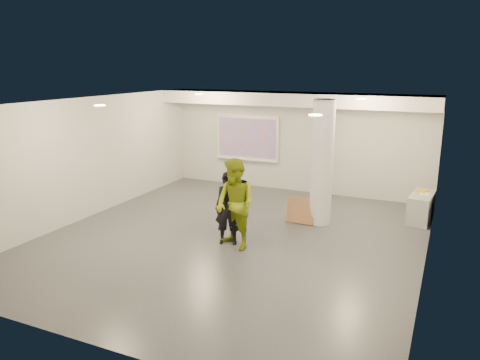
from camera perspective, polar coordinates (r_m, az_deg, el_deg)
The scene contains 20 objects.
floor at distance 10.52m, azimuth -0.91°, elevation -7.10°, with size 8.00×9.00×0.01m, color #36383D.
ceiling at distance 9.85m, azimuth -0.98°, elevation 9.42°, with size 8.00×9.00×0.01m, color white.
wall_back at distance 14.20m, azimuth 6.91°, elevation 4.60°, with size 8.00×0.01×3.00m, color beige.
wall_front at distance 6.48m, azimuth -18.44°, elevation -7.32°, with size 8.00×0.01×3.00m, color beige.
wall_left at distance 12.30m, azimuth -18.03°, elevation 2.58°, with size 0.01×9.00×3.00m, color beige.
wall_right at distance 9.15m, azimuth 22.31°, elevation -1.52°, with size 0.01×9.00×3.00m, color beige.
soffit_band at distance 13.53m, azimuth 6.35°, elevation 9.79°, with size 8.00×1.10×0.36m, color white.
downlight_nw at distance 13.08m, azimuth -5.04°, elevation 10.38°, with size 0.22×0.22×0.02m, color #EEC985.
downlight_ne at distance 11.57m, azimuth 14.59°, elevation 9.55°, with size 0.22×0.22×0.02m, color #EEC985.
downlight_sw at distance 9.81m, azimuth -16.73°, elevation 8.70°, with size 0.22×0.22×0.02m, color #EEC985.
downlight_se at distance 7.68m, azimuth 9.17°, elevation 7.83°, with size 0.22×0.22×0.02m, color #EEC985.
column at distance 11.24m, azimuth 9.98°, elevation 2.03°, with size 0.52×0.52×3.00m, color silver.
projection_screen at distance 14.71m, azimuth 0.89°, elevation 5.12°, with size 2.10×0.13×1.42m.
credenza at distance 12.36m, azimuth 21.21°, elevation -3.15°, with size 0.50×1.19×0.70m, color #9D9FA2.
papers_stack at distance 12.24m, azimuth 21.55°, elevation -1.61°, with size 0.22×0.29×0.02m, color white.
postit_pad at distance 12.48m, azimuth 21.37°, elevation -1.27°, with size 0.23×0.31×0.03m, color yellow.
cardboard_back at distance 11.56m, azimuth 7.15°, elevation -3.59°, with size 0.59×0.05×0.64m, color #8E613B.
cardboard_front at distance 11.49m, azimuth 7.78°, elevation -3.81°, with size 0.56×0.06×0.62m, color #8E613B.
woman at distance 9.98m, azimuth -1.41°, elevation -3.48°, with size 0.58×0.38×1.58m, color black.
man at distance 9.69m, azimuth -0.61°, elevation -2.99°, with size 0.93×0.72×1.91m, color olive.
Camera 1 is at (4.23, -8.86, 3.77)m, focal length 35.00 mm.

